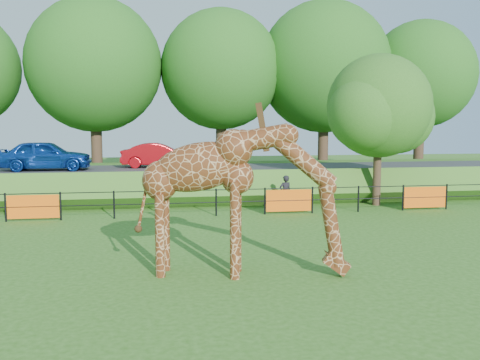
{
  "coord_description": "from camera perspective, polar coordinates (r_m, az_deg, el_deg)",
  "views": [
    {
      "loc": [
        -2.47,
        -13.07,
        3.77
      ],
      "look_at": [
        0.13,
        2.89,
        2.0
      ],
      "focal_mm": 40.0,
      "sensor_mm": 36.0,
      "label": 1
    }
  ],
  "objects": [
    {
      "name": "tree_east",
      "position": [
        24.83,
        14.76,
        7.22
      ],
      "size": [
        5.4,
        4.71,
        6.76
      ],
      "color": "#312416",
      "rests_on": "ground"
    },
    {
      "name": "perimeter_fence",
      "position": [
        21.45,
        -2.56,
        -2.39
      ],
      "size": [
        28.07,
        0.1,
        1.1
      ],
      "primitive_type": null,
      "color": "black",
      "rests_on": "ground"
    },
    {
      "name": "visitor",
      "position": [
        22.85,
        4.85,
        -1.37
      ],
      "size": [
        0.61,
        0.47,
        1.5
      ],
      "primitive_type": "imported",
      "rotation": [
        0.0,
        0.0,
        3.37
      ],
      "color": "black",
      "rests_on": "ground"
    },
    {
      "name": "embankment",
      "position": [
        28.84,
        -4.31,
        0.02
      ],
      "size": [
        40.0,
        9.0,
        1.3
      ],
      "primitive_type": "cube",
      "color": "#2E5D17",
      "rests_on": "ground"
    },
    {
      "name": "car_blue",
      "position": [
        27.5,
        -20.05,
        2.49
      ],
      "size": [
        4.31,
        1.76,
        1.46
      ],
      "primitive_type": "imported",
      "rotation": [
        0.0,
        0.0,
        1.56
      ],
      "color": "#1442A7",
      "rests_on": "road"
    },
    {
      "name": "car_red",
      "position": [
        27.87,
        -8.66,
        2.63
      ],
      "size": [
        3.9,
        1.7,
        1.25
      ],
      "primitive_type": "imported",
      "rotation": [
        0.0,
        0.0,
        1.47
      ],
      "color": "#B90D14",
      "rests_on": "road"
    },
    {
      "name": "road",
      "position": [
        27.28,
        -4.05,
        1.16
      ],
      "size": [
        40.0,
        5.0,
        0.12
      ],
      "primitive_type": "cube",
      "color": "#2E2E30",
      "rests_on": "embankment"
    },
    {
      "name": "ground",
      "position": [
        13.82,
        1.4,
        -9.58
      ],
      "size": [
        90.0,
        90.0,
        0.0
      ],
      "primitive_type": "plane",
      "color": "#2E5D17",
      "rests_on": "ground"
    },
    {
      "name": "giraffe",
      "position": [
        13.0,
        0.26,
        -2.14
      ],
      "size": [
        5.32,
        2.12,
        3.74
      ],
      "primitive_type": null,
      "rotation": [
        0.0,
        0.0,
        -0.23
      ],
      "color": "#572A11",
      "rests_on": "ground"
    },
    {
      "name": "bg_tree_line",
      "position": [
        35.5,
        -2.22,
        11.77
      ],
      "size": [
        37.3,
        8.8,
        11.82
      ],
      "color": "#312416",
      "rests_on": "ground"
    }
  ]
}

